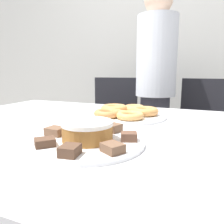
{
  "coord_description": "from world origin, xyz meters",
  "views": [
    {
      "loc": [
        0.35,
        -0.75,
        0.93
      ],
      "look_at": [
        0.04,
        0.01,
        0.78
      ],
      "focal_mm": 35.0,
      "sensor_mm": 36.0,
      "label": 1
    }
  ],
  "objects_px": {
    "plate_cake": "(88,142)",
    "office_chair_right": "(203,142)",
    "person_standing": "(156,86)",
    "office_chair_left": "(111,132)",
    "frosted_cake": "(87,131)",
    "plate_donuts": "(127,116)"
  },
  "relations": [
    {
      "from": "person_standing",
      "to": "office_chair_right",
      "type": "relative_size",
      "value": 1.76
    },
    {
      "from": "plate_cake",
      "to": "frosted_cake",
      "type": "bearing_deg",
      "value": 90.0
    },
    {
      "from": "office_chair_right",
      "to": "plate_cake",
      "type": "relative_size",
      "value": 2.56
    },
    {
      "from": "plate_cake",
      "to": "frosted_cake",
      "type": "height_order",
      "value": "frosted_cake"
    },
    {
      "from": "person_standing",
      "to": "office_chair_right",
      "type": "distance_m",
      "value": 0.55
    },
    {
      "from": "person_standing",
      "to": "office_chair_right",
      "type": "height_order",
      "value": "person_standing"
    },
    {
      "from": "plate_cake",
      "to": "office_chair_right",
      "type": "bearing_deg",
      "value": 73.19
    },
    {
      "from": "person_standing",
      "to": "frosted_cake",
      "type": "xyz_separation_m",
      "value": [
        0.02,
        -1.15,
        -0.06
      ]
    },
    {
      "from": "person_standing",
      "to": "plate_cake",
      "type": "relative_size",
      "value": 4.5
    },
    {
      "from": "office_chair_right",
      "to": "plate_donuts",
      "type": "bearing_deg",
      "value": -112.63
    },
    {
      "from": "office_chair_right",
      "to": "plate_donuts",
      "type": "xyz_separation_m",
      "value": [
        -0.36,
        -0.74,
        0.31
      ]
    },
    {
      "from": "person_standing",
      "to": "office_chair_left",
      "type": "bearing_deg",
      "value": 178.17
    },
    {
      "from": "frosted_cake",
      "to": "office_chair_right",
      "type": "bearing_deg",
      "value": 73.19
    },
    {
      "from": "person_standing",
      "to": "frosted_cake",
      "type": "bearing_deg",
      "value": -88.88
    },
    {
      "from": "office_chair_right",
      "to": "frosted_cake",
      "type": "distance_m",
      "value": 1.26
    },
    {
      "from": "plate_cake",
      "to": "plate_donuts",
      "type": "relative_size",
      "value": 0.94
    },
    {
      "from": "office_chair_left",
      "to": "office_chair_right",
      "type": "xyz_separation_m",
      "value": [
        0.75,
        0.0,
        0.0
      ]
    },
    {
      "from": "person_standing",
      "to": "office_chair_left",
      "type": "height_order",
      "value": "person_standing"
    },
    {
      "from": "office_chair_left",
      "to": "office_chair_right",
      "type": "relative_size",
      "value": 1.0
    },
    {
      "from": "person_standing",
      "to": "office_chair_left",
      "type": "xyz_separation_m",
      "value": [
        -0.38,
        0.01,
        -0.41
      ]
    },
    {
      "from": "person_standing",
      "to": "plate_cake",
      "type": "xyz_separation_m",
      "value": [
        0.02,
        -1.15,
        -0.1
      ]
    },
    {
      "from": "plate_cake",
      "to": "frosted_cake",
      "type": "relative_size",
      "value": 2.24
    }
  ]
}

